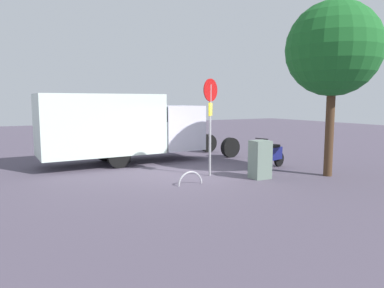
% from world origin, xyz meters
% --- Properties ---
extents(ground_plane, '(60.00, 60.00, 0.00)m').
position_xyz_m(ground_plane, '(0.00, 0.00, 0.00)').
color(ground_plane, '#4E4656').
extents(box_truck_near, '(8.52, 2.34, 2.83)m').
position_xyz_m(box_truck_near, '(1.32, -3.43, 1.58)').
color(box_truck_near, black).
rests_on(box_truck_near, ground).
extents(motorcycle, '(1.77, 0.74, 1.20)m').
position_xyz_m(motorcycle, '(-3.17, 0.40, 0.52)').
color(motorcycle, black).
rests_on(motorcycle, ground).
extents(stop_sign, '(0.71, 0.33, 3.30)m').
position_xyz_m(stop_sign, '(-0.43, 0.46, 2.20)').
color(stop_sign, '#9E9EA3').
rests_on(stop_sign, ground).
extents(street_tree, '(3.12, 3.12, 5.83)m').
position_xyz_m(street_tree, '(-3.99, 2.40, 4.25)').
color(street_tree, '#47301E').
rests_on(street_tree, ground).
extents(utility_cabinet, '(0.62, 0.55, 1.26)m').
position_xyz_m(utility_cabinet, '(-1.67, 1.60, 0.63)').
color(utility_cabinet, slate).
rests_on(utility_cabinet, ground).
extents(bike_rack_hoop, '(0.85, 0.07, 0.85)m').
position_xyz_m(bike_rack_hoop, '(0.80, 1.31, 0.00)').
color(bike_rack_hoop, '#B7B7BC').
rests_on(bike_rack_hoop, ground).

